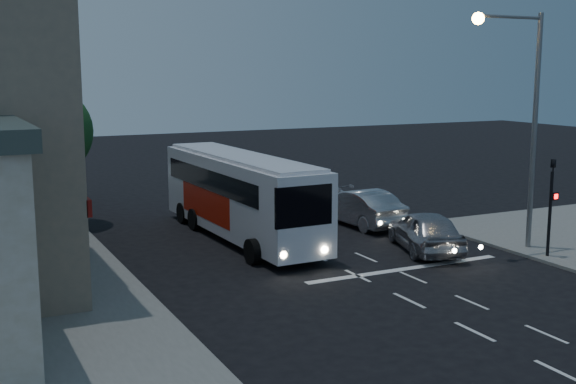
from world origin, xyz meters
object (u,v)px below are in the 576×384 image
street_tree (47,127)px  car_sedan_c (258,178)px  car_sedan_b (308,193)px  car_sedan_a (360,207)px  car_extra (234,166)px  tour_bus (240,194)px  car_suv (425,231)px  traffic_signal_main (551,196)px  streetlight (523,104)px

street_tree → car_sedan_c: bearing=20.6°
street_tree → car_sedan_b: bearing=-6.0°
car_sedan_a → car_sedan_b: 4.69m
car_sedan_b → car_extra: bearing=-99.3°
car_sedan_a → car_sedan_c: size_ratio=0.87×
tour_bus → car_sedan_b: bearing=38.1°
car_extra → street_tree: bearing=42.4°
car_sedan_c → car_suv: bearing=94.9°
tour_bus → car_suv: tour_bus is taller
car_extra → street_tree: street_tree is taller
tour_bus → traffic_signal_main: 12.23m
car_suv → traffic_signal_main: bearing=156.4°
tour_bus → car_extra: tour_bus is taller
traffic_signal_main → tour_bus: bearing=137.7°
traffic_signal_main → car_suv: bearing=138.4°
tour_bus → car_suv: bearing=-44.3°
traffic_signal_main → streetlight: bearing=100.2°
car_sedan_c → traffic_signal_main: bearing=105.1°
tour_bus → car_suv: 7.75m
car_sedan_b → car_extra: car_extra is taller
car_suv → car_extra: car_extra is taller
car_suv → streetlight: bearing=171.0°
car_sedan_b → streetlight: (3.11, -11.52, 4.96)m
car_suv → car_sedan_c: car_suv is taller
car_sedan_b → street_tree: bearing=-13.2°
car_sedan_a → car_extra: size_ratio=0.99×
tour_bus → traffic_signal_main: bearing=-43.9°
tour_bus → streetlight: bearing=-39.4°
car_sedan_b → street_tree: street_tree is taller
car_suv → car_sedan_c: (-0.07, 15.87, -0.00)m
car_suv → car_extra: (0.44, 20.97, 0.02)m
car_extra → car_sedan_c: bearing=89.5°
car_suv → car_extra: bearing=-73.2°
tour_bus → streetlight: 11.74m
car_extra → car_sedan_a: bearing=94.6°
tour_bus → car_sedan_b: size_ratio=2.19×
traffic_signal_main → street_tree: street_tree is taller
streetlight → street_tree: (-15.55, 12.82, -1.23)m
streetlight → street_tree: size_ratio=1.45×
car_suv → street_tree: 17.13m
tour_bus → traffic_signal_main: traffic_signal_main is taller
car_sedan_a → streetlight: bearing=110.4°
tour_bus → car_extra: (6.07, 15.76, -1.08)m
car_extra → streetlight: (2.70, -22.57, 4.89)m
car_suv → streetlight: streetlight is taller
car_suv → car_sedan_c: 15.87m
car_suv → car_sedan_b: bearing=-72.2°
car_sedan_a → street_tree: bearing=-27.8°
tour_bus → street_tree: (-6.77, 6.01, 2.58)m
car_suv → traffic_signal_main: 4.83m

